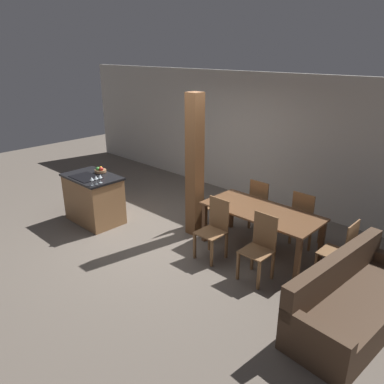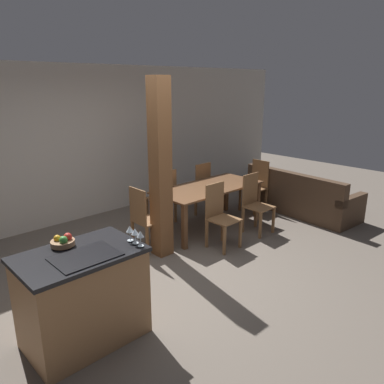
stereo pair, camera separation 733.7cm
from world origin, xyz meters
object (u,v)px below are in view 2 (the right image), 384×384
Objects in this scene: dining_table at (208,192)px; dining_chair_foot_end at (256,185)px; fruit_bowl at (63,241)px; couch at (301,199)px; wine_glass_middle at (135,232)px; dining_chair_near_left at (220,215)px; dining_chair_near_right at (255,203)px; kitchen_island at (83,297)px; dining_chair_far_left at (164,196)px; timber_post at (160,170)px; dining_chair_head_end at (145,218)px; wine_glass_near at (140,235)px; dining_chair_far_right at (199,187)px; wine_glass_far at (130,230)px.

dining_chair_foot_end is (1.32, -0.00, -0.13)m from dining_table.
fruit_bowl is at bearing -76.92° from dining_chair_foot_end.
wine_glass_middle is at bearing 104.37° from couch.
wine_glass_middle reaches higher than couch.
dining_chair_near_left is 1.00× the size of dining_chair_near_right.
fruit_bowl is 0.67m from wine_glass_middle.
dining_chair_far_left is (2.52, 1.88, 0.04)m from kitchen_island.
dining_chair_foot_end is at bearing -0.00° from dining_table.
fruit_bowl is 1.94m from timber_post.
dining_chair_head_end reaches higher than kitchen_island.
wine_glass_near is at bearing -44.33° from fruit_bowl.
dining_table is at bearing 12.11° from timber_post.
dining_chair_far_right reaches higher than kitchen_island.
dining_chair_far_left reaches higher than kitchen_island.
dining_chair_foot_end is at bearing 20.60° from dining_chair_near_left.
fruit_bowl is at bearing 100.72° from kitchen_island.
dining_chair_near_right is (2.89, 0.77, -0.54)m from wine_glass_middle.
dining_chair_near_left is at bearing -126.18° from dining_chair_head_end.
kitchen_island is 0.78m from wine_glass_middle.
dining_chair_far_left is 0.39× the size of timber_post.
dining_chair_far_left is at bearing 0.00° from dining_chair_far_right.
dining_chair_near_left is 1.87m from dining_chair_foot_end.
wine_glass_far is 4.39m from couch.
dining_chair_near_left reaches higher than dining_table.
dining_table is at bearing -90.00° from dining_chair_head_end.
couch is (1.81, -0.69, -0.36)m from dining_table.
fruit_bowl reaches higher than couch.
wine_glass_near is 4.42m from couch.
wine_glass_middle is 4.40m from couch.
dining_table is at bearing 28.48° from wine_glass_far.
dining_chair_far_left reaches higher than couch.
kitchen_island is at bearing 101.00° from couch.
timber_post is at bearing 22.69° from fruit_bowl.
wine_glass_near is at bearing 36.83° from dining_chair_far_right.
dining_chair_near_left is 1.31m from dining_chair_far_left.
dining_chair_head_end is at bearing -90.00° from dining_chair_foot_end.
couch is at bearing 8.65° from wine_glass_far.
timber_post is (-1.64, -0.92, 0.74)m from dining_chair_far_right.
kitchen_island is 3.86m from dining_chair_far_right.
dining_chair_near_right is at bearing -53.82° from dining_chair_foot_end.
timber_post is at bearing 49.20° from dining_chair_far_left.
dining_chair_near_right is at bearing 0.00° from dining_chair_near_left.
wine_glass_near and wine_glass_far have the same top height.
fruit_bowl reaches higher than dining_chair_head_end.
dining_chair_near_right is (2.89, 0.85, -0.54)m from wine_glass_near.
dining_chair_far_right is 1.94m from couch.
wine_glass_far is (0.48, -0.12, 0.58)m from kitchen_island.
wine_glass_far reaches higher than dining_chair_foot_end.
dining_table is at bearing 22.51° from kitchen_island.
dining_chair_far_right is (0.42, 0.66, -0.13)m from dining_table.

